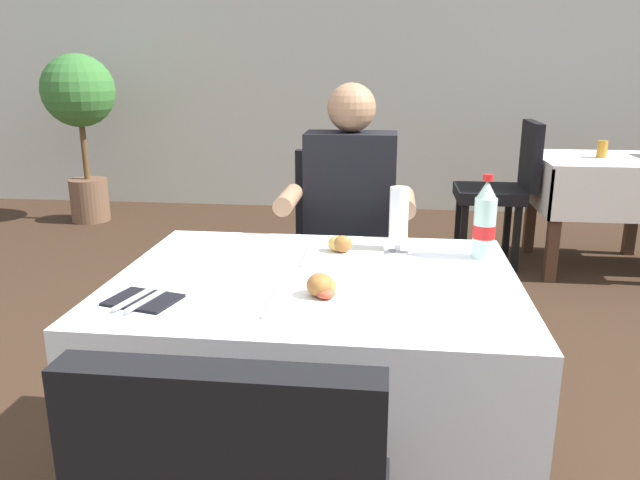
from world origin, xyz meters
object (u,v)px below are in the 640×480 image
(background_dining_table, at_px, (600,187))
(seated_diner_far, at_px, (349,224))
(main_dining_table, at_px, (316,331))
(background_table_tumbler, at_px, (602,149))
(napkin_cutlery_set, at_px, (143,300))
(chair_far_diner_seat, at_px, (340,254))
(background_chair_left, at_px, (504,184))
(plate_near_camera, at_px, (322,294))
(beer_glass_left, at_px, (399,221))
(potted_plant_corner, at_px, (80,108))
(plate_far_diner, at_px, (343,252))
(cola_bottle_primary, at_px, (485,222))

(background_dining_table, bearing_deg, seated_diner_far, -130.49)
(main_dining_table, distance_m, background_table_tumbler, 2.97)
(main_dining_table, relative_size, background_dining_table, 1.39)
(napkin_cutlery_set, height_order, background_table_tumbler, background_table_tumbler)
(chair_far_diner_seat, bearing_deg, napkin_cutlery_set, -111.14)
(napkin_cutlery_set, xyz_separation_m, background_chair_left, (1.37, 2.76, -0.19))
(chair_far_diner_seat, relative_size, plate_near_camera, 3.77)
(main_dining_table, distance_m, beer_glass_left, 0.44)
(chair_far_diner_seat, xyz_separation_m, potted_plant_corner, (-2.41, 2.51, 0.42))
(chair_far_diner_seat, distance_m, napkin_cutlery_set, 1.17)
(plate_far_diner, relative_size, potted_plant_corner, 0.17)
(chair_far_diner_seat, height_order, background_table_tumbler, chair_far_diner_seat)
(background_dining_table, bearing_deg, plate_far_diner, -123.14)
(beer_glass_left, xyz_separation_m, napkin_cutlery_set, (-0.65, -0.50, -0.10))
(napkin_cutlery_set, bearing_deg, plate_near_camera, 6.83)
(plate_near_camera, height_order, napkin_cutlery_set, plate_near_camera)
(plate_near_camera, xyz_separation_m, plate_far_diner, (0.02, 0.39, -0.00))
(chair_far_diner_seat, height_order, beer_glass_left, chair_far_diner_seat)
(background_dining_table, relative_size, potted_plant_corner, 0.58)
(chair_far_diner_seat, relative_size, cola_bottle_primary, 3.67)
(background_chair_left, bearing_deg, main_dining_table, -110.78)
(plate_near_camera, height_order, background_chair_left, background_chair_left)
(plate_near_camera, relative_size, beer_glass_left, 1.20)
(plate_far_diner, relative_size, napkin_cutlery_set, 1.24)
(chair_far_diner_seat, xyz_separation_m, beer_glass_left, (0.23, -0.58, 0.30))
(main_dining_table, xyz_separation_m, plate_near_camera, (0.04, -0.19, 0.19))
(plate_near_camera, height_order, potted_plant_corner, potted_plant_corner)
(napkin_cutlery_set, height_order, background_chair_left, background_chair_left)
(plate_far_diner, distance_m, background_table_tumbler, 2.76)
(plate_near_camera, bearing_deg, napkin_cutlery_set, -173.17)
(potted_plant_corner, bearing_deg, background_table_tumbler, -11.73)
(plate_far_diner, bearing_deg, main_dining_table, -107.39)
(seated_diner_far, relative_size, background_dining_table, 1.53)
(seated_diner_far, height_order, background_table_tumbler, seated_diner_far)
(main_dining_table, bearing_deg, plate_far_diner, 72.61)
(beer_glass_left, bearing_deg, cola_bottle_primary, -4.68)
(beer_glass_left, bearing_deg, background_table_tumbler, 59.67)
(main_dining_table, bearing_deg, plate_near_camera, -78.49)
(plate_near_camera, xyz_separation_m, background_table_tumbler, (1.52, 2.71, 0.04))
(plate_far_diner, distance_m, background_chair_left, 2.49)
(background_table_tumbler, distance_m, potted_plant_corner, 4.05)
(main_dining_table, height_order, background_table_tumbler, background_table_tumbler)
(beer_glass_left, bearing_deg, seated_diner_far, 111.99)
(beer_glass_left, distance_m, background_dining_table, 2.65)
(main_dining_table, distance_m, napkin_cutlery_set, 0.51)
(main_dining_table, relative_size, background_table_tumbler, 10.41)
(seated_diner_far, distance_m, beer_glass_left, 0.52)
(chair_far_diner_seat, xyz_separation_m, plate_far_diner, (0.06, -0.63, 0.20))
(plate_far_diner, height_order, background_dining_table, plate_far_diner)
(background_chair_left, distance_m, background_table_tumbler, 0.65)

